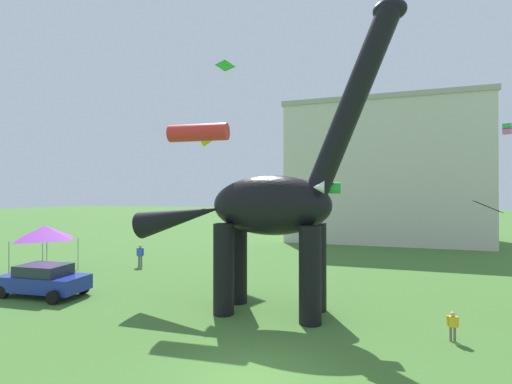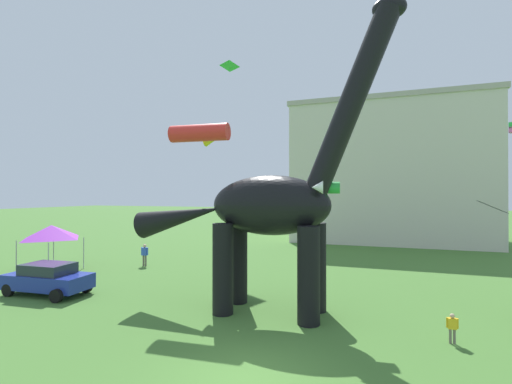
{
  "view_description": "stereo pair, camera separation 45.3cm",
  "coord_description": "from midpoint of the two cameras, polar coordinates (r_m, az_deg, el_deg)",
  "views": [
    {
      "loc": [
        3.01,
        -9.05,
        5.0
      ],
      "look_at": [
        -1.89,
        6.32,
        5.11
      ],
      "focal_mm": 24.82,
      "sensor_mm": 36.0,
      "label": 1
    },
    {
      "loc": [
        3.44,
        -8.9,
        5.0
      ],
      "look_at": [
        -1.89,
        6.32,
        5.11
      ],
      "focal_mm": 24.82,
      "sensor_mm": 36.0,
      "label": 2
    }
  ],
  "objects": [
    {
      "name": "kite_far_right",
      "position": [
        18.58,
        -7.96,
        9.22
      ],
      "size": [
        3.13,
        2.7,
        0.9
      ],
      "color": "red"
    },
    {
      "name": "parked_sedan_left",
      "position": [
        20.83,
        -29.96,
        -11.96
      ],
      "size": [
        4.31,
        2.06,
        1.55
      ],
      "rotation": [
        0.0,
        0.0,
        0.07
      ],
      "color": "navy",
      "rests_on": "ground_plane"
    },
    {
      "name": "person_watching_child",
      "position": [
        26.16,
        -17.03,
        -9.36
      ],
      "size": [
        0.57,
        0.25,
        1.52
      ],
      "rotation": [
        0.0,
        0.0,
        1.88
      ],
      "color": "#6B6056",
      "rests_on": "ground_plane"
    },
    {
      "name": "dinosaur_sculpture",
      "position": [
        15.07,
        2.9,
        -2.13
      ],
      "size": [
        12.02,
        2.55,
        12.56
      ],
      "rotation": [
        0.0,
        0.0,
        0.2
      ],
      "color": "black",
      "rests_on": "ground_plane"
    },
    {
      "name": "kite_high_left",
      "position": [
        14.67,
        10.87,
        0.69
      ],
      "size": [
        1.77,
        1.56,
        0.51
      ],
      "color": "green"
    },
    {
      "name": "background_building_block",
      "position": [
        42.4,
        20.63,
        2.83
      ],
      "size": [
        19.73,
        13.13,
        14.72
      ],
      "color": "beige",
      "rests_on": "ground_plane"
    },
    {
      "name": "person_vendor_side",
      "position": [
        14.36,
        29.92,
        -18.15
      ],
      "size": [
        0.38,
        0.17,
        1.01
      ],
      "rotation": [
        0.0,
        0.0,
        4.84
      ],
      "color": "#6B6056",
      "rests_on": "ground_plane"
    },
    {
      "name": "kite_drifting",
      "position": [
        19.87,
        34.26,
        -1.96
      ],
      "size": [
        1.38,
        1.81,
        0.55
      ],
      "color": "black"
    },
    {
      "name": "ground_plane",
      "position": [
        10.76,
        -0.47,
        -28.06
      ],
      "size": [
        240.0,
        240.0,
        0.0
      ],
      "primitive_type": "plane",
      "color": "#42702D"
    },
    {
      "name": "kite_far_left",
      "position": [
        31.24,
        -3.84,
        19.6
      ],
      "size": [
        1.84,
        1.71,
        0.34
      ],
      "color": "green"
    },
    {
      "name": "festival_canopy_tent",
      "position": [
        26.68,
        -29.7,
        -5.63
      ],
      "size": [
        3.15,
        3.15,
        3.0
      ],
      "color": "#B2B2B7",
      "rests_on": "ground_plane"
    }
  ]
}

